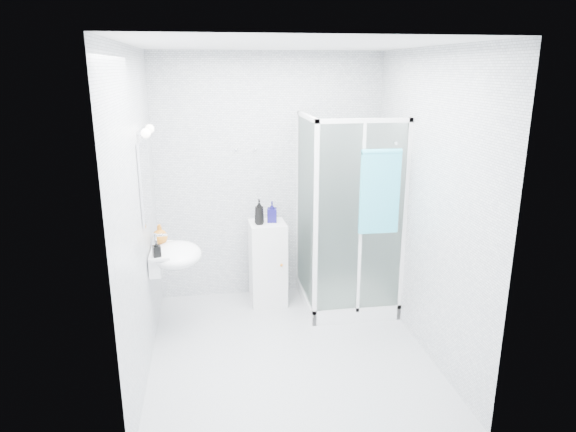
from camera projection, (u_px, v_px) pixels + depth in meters
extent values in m
cube|color=silver|center=(289.00, 210.00, 4.23)|extent=(2.40, 2.60, 2.60)
cube|color=#ADB0B2|center=(289.00, 350.00, 4.59)|extent=(2.40, 2.60, 0.01)
cube|color=white|center=(289.00, 45.00, 3.87)|extent=(2.40, 2.60, 0.01)
cube|color=white|center=(345.00, 298.00, 5.49)|extent=(0.90, 0.90, 0.12)
cube|color=silver|center=(308.00, 117.00, 4.89)|extent=(0.04, 0.90, 0.04)
cube|color=silver|center=(365.00, 121.00, 4.55)|extent=(0.90, 0.04, 0.04)
cube|color=silver|center=(316.00, 228.00, 4.76)|extent=(0.04, 0.04, 2.00)
cube|color=white|center=(306.00, 212.00, 5.15)|extent=(0.02, 0.82, 1.84)
cube|color=white|center=(361.00, 222.00, 4.80)|extent=(0.82, 0.02, 1.84)
cube|color=silver|center=(360.00, 222.00, 4.81)|extent=(0.03, 0.04, 1.84)
cylinder|color=silver|center=(339.00, 173.00, 5.50)|extent=(0.02, 0.02, 1.00)
cylinder|color=silver|center=(341.00, 129.00, 5.34)|extent=(0.09, 0.05, 0.09)
cylinder|color=silver|center=(342.00, 199.00, 5.62)|extent=(0.12, 0.04, 0.12)
cylinder|color=silver|center=(395.00, 143.00, 4.61)|extent=(0.03, 0.05, 0.03)
cube|color=white|center=(156.00, 261.00, 4.64)|extent=(0.10, 0.40, 0.18)
ellipsoid|color=white|center=(176.00, 255.00, 4.65)|extent=(0.46, 0.56, 0.20)
cube|color=white|center=(162.00, 250.00, 4.62)|extent=(0.16, 0.50, 0.02)
cylinder|color=silver|center=(155.00, 242.00, 4.59)|extent=(0.04, 0.04, 0.16)
cylinder|color=silver|center=(160.00, 235.00, 4.57)|extent=(0.12, 0.02, 0.02)
cube|color=white|center=(145.00, 180.00, 4.42)|extent=(0.02, 0.60, 0.70)
cylinder|color=silver|center=(141.00, 133.00, 4.15)|extent=(0.05, 0.04, 0.04)
sphere|color=white|center=(146.00, 133.00, 4.16)|extent=(0.08, 0.08, 0.08)
cylinder|color=silver|center=(145.00, 129.00, 4.46)|extent=(0.05, 0.04, 0.04)
sphere|color=white|center=(150.00, 129.00, 4.46)|extent=(0.08, 0.08, 0.08)
cylinder|color=silver|center=(236.00, 150.00, 5.29)|extent=(0.02, 0.04, 0.02)
sphere|color=silver|center=(236.00, 150.00, 5.27)|extent=(0.03, 0.03, 0.03)
cylinder|color=silver|center=(255.00, 149.00, 5.32)|extent=(0.02, 0.04, 0.02)
sphere|color=silver|center=(255.00, 149.00, 5.30)|extent=(0.03, 0.03, 0.03)
cube|color=silver|center=(268.00, 263.00, 5.42)|extent=(0.38, 0.38, 0.89)
cube|color=silver|center=(270.00, 269.00, 5.25)|extent=(0.33, 0.02, 0.76)
sphere|color=orange|center=(281.00, 265.00, 5.24)|extent=(0.03, 0.03, 0.03)
cube|color=#35AECA|center=(380.00, 193.00, 4.70)|extent=(0.37, 0.04, 0.76)
cylinder|color=#35AECA|center=(382.00, 152.00, 4.59)|extent=(0.37, 0.05, 0.05)
imported|color=black|center=(259.00, 212.00, 5.21)|extent=(0.10, 0.10, 0.26)
imported|color=#110D52|center=(272.00, 212.00, 5.30)|extent=(0.11, 0.11, 0.22)
imported|color=#B06314|center=(160.00, 234.00, 4.74)|extent=(0.17, 0.17, 0.18)
imported|color=black|center=(157.00, 249.00, 4.41)|extent=(0.08, 0.08, 0.14)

